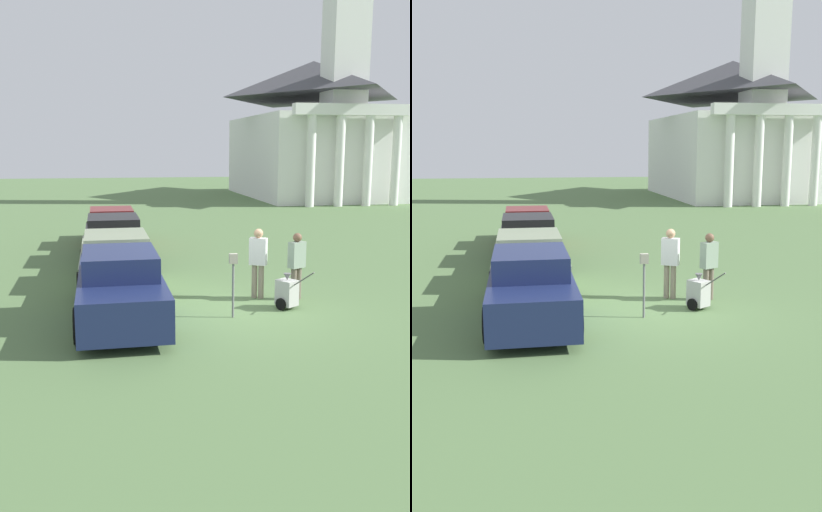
# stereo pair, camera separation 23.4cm
# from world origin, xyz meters

# --- Properties ---
(ground_plane) EXTENTS (120.00, 120.00, 0.00)m
(ground_plane) POSITION_xyz_m (0.00, 0.00, 0.00)
(ground_plane) COLOR #517042
(parked_car_navy) EXTENTS (1.94, 5.03, 1.54)m
(parked_car_navy) POSITION_xyz_m (-2.60, -0.13, 0.72)
(parked_car_navy) COLOR #19234C
(parked_car_navy) RESTS_ON ground_plane
(parked_car_sage) EXTENTS (2.07, 5.23, 1.42)m
(parked_car_sage) POSITION_xyz_m (-2.60, 3.23, 0.68)
(parked_car_sage) COLOR gray
(parked_car_sage) RESTS_ON ground_plane
(parked_car_black) EXTENTS (2.02, 5.24, 1.50)m
(parked_car_black) POSITION_xyz_m (-2.60, 6.57, 0.70)
(parked_car_black) COLOR black
(parked_car_black) RESTS_ON ground_plane
(parked_car_maroon) EXTENTS (1.98, 4.82, 1.44)m
(parked_car_maroon) POSITION_xyz_m (-2.60, 9.66, 0.68)
(parked_car_maroon) COLOR maroon
(parked_car_maroon) RESTS_ON ground_plane
(parking_meter) EXTENTS (0.18, 0.09, 1.44)m
(parking_meter) POSITION_xyz_m (-0.15, -0.50, 1.00)
(parking_meter) COLOR slate
(parking_meter) RESTS_ON ground_plane
(person_worker) EXTENTS (0.47, 0.40, 1.75)m
(person_worker) POSITION_xyz_m (0.83, 1.03, 1.00)
(person_worker) COLOR gray
(person_worker) RESTS_ON ground_plane
(person_supervisor) EXTENTS (0.47, 0.39, 1.67)m
(person_supervisor) POSITION_xyz_m (1.73, 0.73, 0.95)
(person_supervisor) COLOR #665B4C
(person_supervisor) RESTS_ON ground_plane
(equipment_cart) EXTENTS (0.69, 0.94, 1.00)m
(equipment_cart) POSITION_xyz_m (1.25, -0.03, 0.39)
(equipment_cart) COLOR #B2B2AD
(equipment_cart) RESTS_ON ground_plane
(church) EXTENTS (9.82, 15.40, 24.44)m
(church) POSITION_xyz_m (12.93, 29.33, 5.69)
(church) COLOR white
(church) RESTS_ON ground_plane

